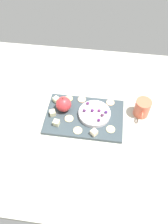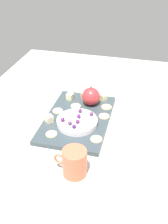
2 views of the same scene
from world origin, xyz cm
name	(u,v)px [view 1 (image 1 of 2)]	position (x,y,z in cm)	size (l,w,h in cm)	color
table	(87,115)	(0.00, 0.00, 1.50)	(142.63, 107.31, 3.01)	beige
platter	(84,117)	(0.92, 2.97, 3.91)	(38.76, 25.38, 1.80)	#354147
serving_dish	(95,114)	(-4.02, 1.84, 5.97)	(15.96, 15.96, 2.32)	white
apple_whole	(64,104)	(11.91, -0.12, 8.71)	(7.80, 7.80, 7.80)	red
apple_stem	(63,98)	(11.91, -0.12, 13.21)	(0.50, 0.50, 1.20)	brown
cheese_cube_0	(53,113)	(16.86, 4.40, 6.19)	(2.77, 2.77, 2.77)	beige
cheese_cube_1	(56,123)	(13.74, 10.00, 6.19)	(2.77, 2.77, 2.77)	beige
cheese_cube_2	(94,133)	(-4.98, 13.08, 6.19)	(2.77, 2.77, 2.77)	beige
cheese_cube_3	(56,100)	(16.92, -4.56, 6.19)	(2.77, 2.77, 2.77)	beige
cracker_0	(82,99)	(3.71, -7.47, 5.01)	(4.31, 4.31, 0.40)	#E4B384
cracker_1	(69,119)	(8.29, 5.85, 5.01)	(4.31, 4.31, 0.40)	beige
cracker_2	(69,99)	(10.82, -7.19, 5.01)	(4.31, 4.31, 0.40)	#DCC57B
cracker_3	(110,102)	(-11.44, -7.40, 5.01)	(4.31, 4.31, 0.40)	#E0B78B
cracker_4	(111,129)	(-12.65, 9.46, 5.01)	(4.31, 4.31, 0.40)	#D1C487
cracker_5	(78,130)	(2.92, 12.23, 5.01)	(4.31, 4.31, 0.40)	beige
grape_0	(102,115)	(-8.01, 3.60, 7.89)	(1.70, 1.53, 1.52)	#542C4D
grape_1	(92,110)	(-2.85, 1.44, 7.92)	(1.70, 1.53, 1.58)	#541F63
grape_2	(88,103)	(-0.22, -2.92, 7.85)	(1.70, 1.53, 1.43)	#542155
grape_3	(84,110)	(1.12, 1.99, 7.90)	(1.70, 1.53, 1.54)	#4F2655
grape_4	(99,111)	(-6.22, 0.99, 7.82)	(1.70, 1.53, 1.38)	#591C52
grape_5	(106,112)	(-9.61, 1.47, 7.83)	(1.70, 1.53, 1.39)	#401F5F
grape_6	(99,120)	(-6.59, 6.85, 7.92)	(1.70, 1.53, 1.58)	#501958
apple_slice_0	(91,117)	(-2.44, 5.30, 7.43)	(5.24, 5.24, 0.60)	#F3E8B9
cup	(142,108)	(-27.45, -3.66, 7.68)	(7.84, 11.05, 9.34)	#DF6346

